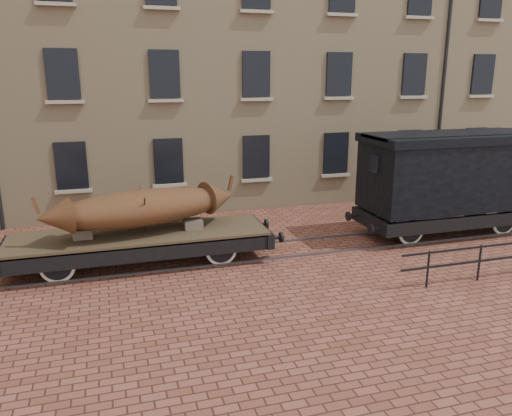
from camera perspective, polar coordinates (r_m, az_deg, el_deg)
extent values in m
plane|color=brown|center=(15.76, 1.75, -4.93)|extent=(90.00, 90.00, 0.00)
cube|color=#D3B98A|center=(25.31, 1.12, 18.65)|extent=(40.00, 10.00, 14.00)
cube|color=black|center=(19.31, -20.36, 4.60)|extent=(1.10, 0.12, 1.70)
cube|color=#A29C85|center=(19.43, -20.12, 1.82)|extent=(1.30, 0.18, 0.12)
cube|color=black|center=(19.39, -9.97, 5.35)|extent=(1.10, 0.12, 1.70)
cube|color=#A29C85|center=(19.51, -9.83, 2.57)|extent=(1.30, 0.18, 0.12)
cube|color=black|center=(20.10, 0.02, 5.91)|extent=(1.10, 0.12, 1.70)
cube|color=#A29C85|center=(20.21, 0.07, 3.22)|extent=(1.30, 0.18, 0.12)
cube|color=black|center=(21.36, 9.10, 6.26)|extent=(1.10, 0.12, 1.70)
cube|color=#A29C85|center=(21.47, 9.07, 3.73)|extent=(1.30, 0.18, 0.12)
cube|color=black|center=(23.09, 17.00, 6.43)|extent=(1.10, 0.12, 1.70)
cube|color=#A29C85|center=(23.19, 16.91, 4.09)|extent=(1.30, 0.18, 0.12)
cube|color=black|center=(25.19, 23.70, 6.49)|extent=(1.10, 0.12, 1.70)
cube|color=#A29C85|center=(25.28, 23.56, 4.34)|extent=(1.30, 0.18, 0.12)
cube|color=black|center=(19.05, -21.25, 14.10)|extent=(1.10, 0.12, 1.70)
cube|color=#A29C85|center=(19.01, -20.99, 11.25)|extent=(1.30, 0.18, 0.12)
cube|color=black|center=(19.14, -10.41, 14.84)|extent=(1.10, 0.12, 1.70)
cube|color=#A29C85|center=(19.10, -10.26, 11.99)|extent=(1.30, 0.18, 0.12)
cube|color=black|center=(19.85, 0.02, 15.07)|extent=(1.10, 0.12, 1.70)
cube|color=#A29C85|center=(19.82, 0.07, 12.32)|extent=(1.30, 0.18, 0.12)
cube|color=black|center=(21.13, 9.46, 14.86)|extent=(1.10, 0.12, 1.70)
cube|color=#A29C85|center=(21.10, 9.43, 12.28)|extent=(1.30, 0.18, 0.12)
cube|color=black|center=(22.88, 17.62, 14.38)|extent=(1.10, 0.12, 1.70)
cube|color=#A29C85|center=(22.84, 17.52, 11.99)|extent=(1.30, 0.18, 0.12)
cube|color=black|center=(24.99, 24.48, 13.75)|extent=(1.10, 0.12, 1.70)
cube|color=#A29C85|center=(24.97, 24.33, 11.57)|extent=(1.30, 0.18, 0.12)
cube|color=#A29C85|center=(19.13, -21.93, 20.83)|extent=(1.30, 0.18, 0.12)
cube|color=#A29C85|center=(19.22, -10.73, 21.56)|extent=(1.30, 0.18, 0.12)
cube|color=#A29C85|center=(19.93, 0.08, 21.55)|extent=(1.30, 0.18, 0.12)
cube|color=#A29C85|center=(21.20, 9.82, 20.95)|extent=(1.30, 0.18, 0.12)
cube|color=#A29C85|center=(22.94, 18.18, 19.98)|extent=(1.30, 0.18, 0.12)
cube|color=#A29C85|center=(25.06, 25.15, 18.86)|extent=(1.30, 0.18, 0.12)
cylinder|color=black|center=(23.79, 21.10, 17.95)|extent=(0.14, 0.14, 14.00)
cube|color=#59595E|center=(15.11, 2.62, -5.70)|extent=(30.00, 0.08, 0.06)
cube|color=#59595E|center=(16.39, 0.95, -4.01)|extent=(30.00, 0.08, 0.06)
cylinder|color=black|center=(13.72, 19.05, -6.63)|extent=(0.06, 0.06, 1.00)
cylinder|color=black|center=(14.68, 24.17, -5.73)|extent=(0.06, 0.06, 1.00)
cube|color=#473924|center=(14.75, -13.11, -3.00)|extent=(7.25, 2.13, 0.12)
cube|color=black|center=(13.89, -12.77, -5.12)|extent=(7.25, 0.15, 0.43)
cube|color=black|center=(15.76, -13.32, -2.74)|extent=(7.25, 0.15, 0.43)
cube|color=black|center=(15.08, -26.95, -4.81)|extent=(0.21, 2.22, 0.43)
cube|color=black|center=(15.43, 0.48, -2.70)|extent=(0.21, 2.22, 0.43)
cylinder|color=black|center=(14.86, 2.30, -3.42)|extent=(0.34, 0.10, 0.10)
cylinder|color=black|center=(14.91, 2.90, -3.36)|extent=(0.08, 0.31, 0.31)
cylinder|color=black|center=(16.17, 0.63, -1.87)|extent=(0.34, 0.10, 0.10)
cylinder|color=black|center=(16.22, 1.19, -1.82)|extent=(0.08, 0.31, 0.31)
cylinder|color=black|center=(14.94, -21.56, -5.24)|extent=(0.10, 1.84, 0.10)
cylinder|color=beige|center=(14.27, -21.77, -6.21)|extent=(0.93, 0.07, 0.93)
cylinder|color=black|center=(14.27, -21.77, -6.21)|extent=(0.76, 0.10, 0.76)
cube|color=black|center=(14.08, -21.90, -5.49)|extent=(0.87, 0.08, 0.10)
cylinder|color=beige|center=(15.62, -21.37, -4.36)|extent=(0.93, 0.07, 0.93)
cylinder|color=black|center=(15.62, -21.37, -4.36)|extent=(0.76, 0.10, 0.76)
cube|color=black|center=(15.66, -21.42, -3.43)|extent=(0.87, 0.08, 0.10)
cylinder|color=black|center=(15.16, -4.60, -3.92)|extent=(0.10, 1.84, 0.10)
cylinder|color=beige|center=(14.50, -3.99, -4.80)|extent=(0.93, 0.07, 0.93)
cylinder|color=black|center=(14.50, -3.99, -4.80)|extent=(0.76, 0.10, 0.76)
cube|color=black|center=(14.31, -3.90, -4.08)|extent=(0.87, 0.08, 0.10)
cylinder|color=beige|center=(15.83, -5.16, -3.11)|extent=(0.93, 0.07, 0.93)
cylinder|color=black|center=(15.83, -5.16, -3.11)|extent=(0.76, 0.10, 0.76)
cube|color=black|center=(15.87, -5.26, -2.19)|extent=(0.87, 0.08, 0.10)
cube|color=black|center=(14.87, -13.03, -4.38)|extent=(3.86, 0.06, 0.06)
cube|color=brown|center=(14.70, -19.17, -2.73)|extent=(0.53, 0.48, 0.27)
cube|color=brown|center=(14.85, -7.20, -1.82)|extent=(0.53, 0.48, 0.27)
ellipsoid|color=#4F2B12|center=(14.54, -12.77, 0.04)|extent=(5.28, 2.64, 1.01)
cone|color=#4F2B12|center=(14.07, -22.14, -1.02)|extent=(1.06, 1.13, 0.96)
cube|color=#4F2B12|center=(13.94, -23.88, 0.26)|extent=(0.22, 0.15, 0.49)
cone|color=#4F2B12|center=(15.35, -4.20, 1.33)|extent=(1.06, 1.13, 0.96)
cube|color=#4F2B12|center=(15.43, -2.91, 2.85)|extent=(0.22, 0.15, 0.49)
cylinder|color=#37291F|center=(14.17, -12.61, -0.87)|extent=(0.04, 0.86, 1.25)
cylinder|color=#37291F|center=(14.96, -12.86, -0.06)|extent=(0.04, 0.86, 1.25)
cube|color=black|center=(17.72, 22.95, -1.57)|extent=(5.83, 0.16, 0.44)
cube|color=black|center=(19.34, 18.98, 0.12)|extent=(5.83, 0.16, 0.44)
cube|color=black|center=(16.92, 13.00, -1.49)|extent=(0.21, 2.33, 0.44)
cylinder|color=black|center=(16.07, 13.00, -2.36)|extent=(0.08, 0.31, 0.31)
cylinder|color=black|center=(17.37, 10.49, -0.92)|extent=(0.08, 0.31, 0.31)
cylinder|color=black|center=(21.23, 26.82, 0.59)|extent=(0.08, 0.31, 0.31)
cylinder|color=black|center=(17.52, 16.01, -1.85)|extent=(0.10, 1.85, 0.10)
cylinder|color=beige|center=(16.95, 17.30, -2.51)|extent=(0.93, 0.07, 0.93)
cylinder|color=black|center=(16.95, 17.30, -2.51)|extent=(0.76, 0.10, 0.76)
cylinder|color=beige|center=(18.11, 14.79, -1.23)|extent=(0.93, 0.07, 0.93)
cylinder|color=black|center=(18.11, 14.79, -1.23)|extent=(0.76, 0.10, 0.76)
cylinder|color=black|center=(19.73, 25.09, -0.85)|extent=(0.10, 1.85, 0.10)
cylinder|color=beige|center=(19.22, 26.49, -1.40)|extent=(0.93, 0.07, 0.93)
cylinder|color=black|center=(19.22, 26.49, -1.40)|extent=(0.76, 0.10, 0.76)
cylinder|color=beige|center=(20.25, 23.76, -0.33)|extent=(0.93, 0.07, 0.93)
cylinder|color=black|center=(20.25, 23.76, -0.33)|extent=(0.76, 0.10, 0.76)
cube|color=black|center=(18.21, 21.28, 3.58)|extent=(5.83, 2.33, 2.23)
cube|color=black|center=(18.03, 21.66, 7.49)|extent=(6.00, 2.47, 0.27)
cube|color=black|center=(18.02, 21.69, 7.82)|extent=(6.00, 1.65, 0.12)
cube|color=black|center=(16.48, 13.33, 5.00)|extent=(0.08, 0.58, 0.58)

